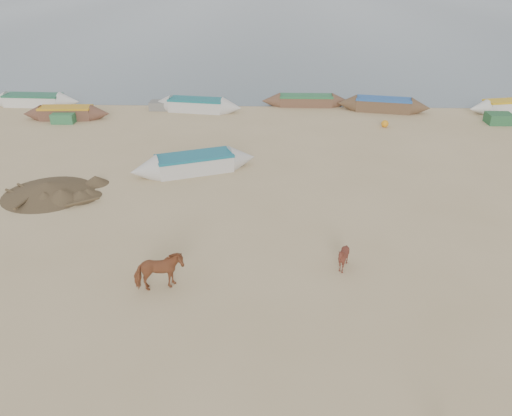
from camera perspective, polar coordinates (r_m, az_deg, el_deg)
The scene contains 8 objects.
ground at distance 15.58m, azimuth -0.50°, elevation -9.91°, with size 140.00×140.00×0.00m, color tan.
sea at distance 94.97m, azimuth 1.68°, elevation 20.94°, with size 160.00×160.00×0.00m, color slate.
cow_adult at distance 15.75m, azimuth -11.03°, elevation -7.15°, with size 0.70×1.53×1.29m, color brown.
calf_front at distance 16.68m, azimuth 9.91°, elevation -5.62°, with size 0.78×0.88×0.97m, color #58261C.
near_canoe at distance 24.34m, azimuth -7.03°, elevation 5.09°, with size 6.15×1.39×0.87m, color beige, non-canonical shape.
debris_pile at distance 23.70m, azimuth -22.73°, elevation 2.10°, with size 3.95×3.95×0.54m, color brown.
waterline_canoes at distance 34.44m, azimuth -1.08°, elevation 11.66°, with size 56.41×5.11×0.90m.
beach_clutter at distance 33.25m, azimuth 9.32°, elevation 10.57°, with size 45.07×4.37×0.64m.
Camera 1 is at (0.55, -12.52, 9.25)m, focal length 35.00 mm.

